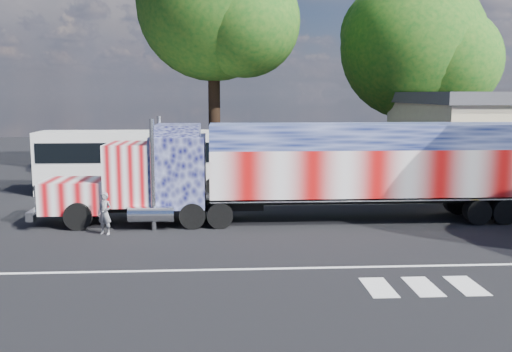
{
  "coord_description": "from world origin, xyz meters",
  "views": [
    {
      "loc": [
        -1.34,
        -19.16,
        5.12
      ],
      "look_at": [
        0.0,
        3.0,
        1.9
      ],
      "focal_mm": 40.0,
      "sensor_mm": 36.0,
      "label": 1
    }
  ],
  "objects": [
    {
      "name": "tree_n_mid",
      "position": [
        -1.61,
        14.99,
        10.22
      ],
      "size": [
        9.37,
        8.92,
        14.75
      ],
      "color": "black",
      "rests_on": "ground"
    },
    {
      "name": "lane_markings",
      "position": [
        1.71,
        -3.77,
        0.01
      ],
      "size": [
        30.0,
        2.67,
        0.01
      ],
      "color": "silver",
      "rests_on": "ground"
    },
    {
      "name": "ground",
      "position": [
        0.0,
        0.0,
        0.0
      ],
      "size": [
        100.0,
        100.0,
        0.0
      ],
      "primitive_type": "plane",
      "color": "black"
    },
    {
      "name": "coach_bus",
      "position": [
        -5.31,
        10.69,
        1.65
      ],
      "size": [
        10.96,
        2.55,
        3.19
      ],
      "color": "silver",
      "rests_on": "ground"
    },
    {
      "name": "woman",
      "position": [
        -5.62,
        1.5,
        0.78
      ],
      "size": [
        0.67,
        0.58,
        1.56
      ],
      "primitive_type": "imported",
      "rotation": [
        0.0,
        0.0,
        -0.43
      ],
      "color": "slate",
      "rests_on": "ground"
    },
    {
      "name": "tree_ne_a",
      "position": [
        10.9,
        16.77,
        7.97
      ],
      "size": [
        9.55,
        9.1,
        12.57
      ],
      "color": "black",
      "rests_on": "ground"
    },
    {
      "name": "semi_truck",
      "position": [
        2.15,
        3.32,
        2.16
      ],
      "size": [
        19.72,
        3.12,
        4.2
      ],
      "color": "black",
      "rests_on": "ground"
    }
  ]
}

